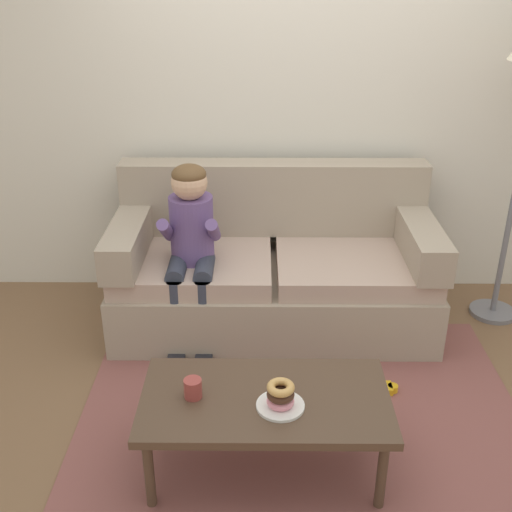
# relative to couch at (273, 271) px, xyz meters

# --- Properties ---
(ground) EXTENTS (10.00, 10.00, 0.00)m
(ground) POSITION_rel_couch_xyz_m (0.13, -0.85, -0.35)
(ground) COLOR brown
(wall_back) EXTENTS (8.00, 0.10, 2.80)m
(wall_back) POSITION_rel_couch_xyz_m (0.13, 0.55, 1.05)
(wall_back) COLOR silver
(wall_back) RESTS_ON ground
(area_rug) EXTENTS (2.29, 2.05, 0.01)m
(area_rug) POSITION_rel_couch_xyz_m (0.13, -1.10, -0.34)
(area_rug) COLOR brown
(area_rug) RESTS_ON ground
(couch) EXTENTS (1.97, 0.90, 0.98)m
(couch) POSITION_rel_couch_xyz_m (0.00, 0.00, 0.00)
(couch) COLOR tan
(couch) RESTS_ON ground
(coffee_table) EXTENTS (1.10, 0.58, 0.41)m
(coffee_table) POSITION_rel_couch_xyz_m (-0.06, -1.34, 0.02)
(coffee_table) COLOR #4C3828
(coffee_table) RESTS_ON ground
(person_child) EXTENTS (0.34, 0.58, 1.10)m
(person_child) POSITION_rel_couch_xyz_m (-0.49, -0.21, 0.32)
(person_child) COLOR #664C84
(person_child) RESTS_ON ground
(plate) EXTENTS (0.21, 0.21, 0.01)m
(plate) POSITION_rel_couch_xyz_m (0.00, -1.41, 0.07)
(plate) COLOR white
(plate) RESTS_ON coffee_table
(donut) EXTENTS (0.16, 0.16, 0.04)m
(donut) POSITION_rel_couch_xyz_m (0.00, -1.41, 0.09)
(donut) COLOR pink
(donut) RESTS_ON plate
(donut_second) EXTENTS (0.17, 0.17, 0.04)m
(donut_second) POSITION_rel_couch_xyz_m (0.00, -1.41, 0.13)
(donut_second) COLOR #422619
(donut_second) RESTS_ON donut
(donut_third) EXTENTS (0.17, 0.17, 0.04)m
(donut_third) POSITION_rel_couch_xyz_m (0.00, -1.41, 0.16)
(donut_third) COLOR tan
(donut_third) RESTS_ON donut_second
(mug) EXTENTS (0.08, 0.08, 0.09)m
(mug) POSITION_rel_couch_xyz_m (-0.38, -1.34, 0.10)
(mug) COLOR #993D38
(mug) RESTS_ON coffee_table
(toy_controller) EXTENTS (0.23, 0.09, 0.05)m
(toy_controller) POSITION_rel_couch_xyz_m (0.56, -0.78, -0.33)
(toy_controller) COLOR gold
(toy_controller) RESTS_ON ground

